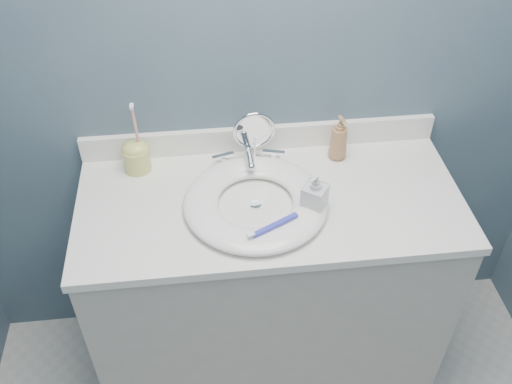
{
  "coord_description": "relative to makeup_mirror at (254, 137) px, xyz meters",
  "views": [
    {
      "loc": [
        -0.2,
        -0.34,
        2.1
      ],
      "look_at": [
        -0.05,
        0.94,
        0.94
      ],
      "focal_mm": 40.0,
      "sensor_mm": 36.0,
      "label": 1
    }
  ],
  "objects": [
    {
      "name": "soap_bottle_amber",
      "position": [
        0.29,
        0.0,
        -0.03
      ],
      "size": [
        0.08,
        0.08,
        0.16
      ],
      "primitive_type": "imported",
      "rotation": [
        0.0,
        0.0,
        0.3
      ],
      "color": "#A17048",
      "rests_on": "countertop"
    },
    {
      "name": "makeup_mirror",
      "position": [
        0.0,
        0.0,
        0.0
      ],
      "size": [
        0.14,
        0.08,
        0.21
      ],
      "rotation": [
        0.0,
        0.0,
        0.04
      ],
      "color": "silver",
      "rests_on": "countertop"
    },
    {
      "name": "vanity_cabinet",
      "position": [
        0.03,
        -0.18,
        -0.57
      ],
      "size": [
        1.2,
        0.55,
        0.85
      ],
      "primitive_type": "cube",
      "color": "beige",
      "rests_on": "ground"
    },
    {
      "name": "toothbrush_holder",
      "position": [
        -0.39,
        0.02,
        -0.05
      ],
      "size": [
        0.09,
        0.09,
        0.26
      ],
      "rotation": [
        0.0,
        0.0,
        -0.04
      ],
      "color": "#CDCC66",
      "rests_on": "countertop"
    },
    {
      "name": "back_wall",
      "position": [
        0.03,
        0.09,
        0.21
      ],
      "size": [
        2.2,
        0.02,
        2.4
      ],
      "primitive_type": "cube",
      "color": "#47576B",
      "rests_on": "ground"
    },
    {
      "name": "soap_bottle_clear",
      "position": [
        0.15,
        -0.25,
        -0.04
      ],
      "size": [
        0.1,
        0.1,
        0.15
      ],
      "primitive_type": "imported",
      "rotation": [
        0.0,
        0.0,
        -0.61
      ],
      "color": "silver",
      "rests_on": "countertop"
    },
    {
      "name": "drain",
      "position": [
        -0.02,
        -0.21,
        -0.11
      ],
      "size": [
        0.04,
        0.04,
        0.01
      ],
      "primitive_type": "cylinder",
      "color": "silver",
      "rests_on": "countertop"
    },
    {
      "name": "countertop",
      "position": [
        0.03,
        -0.18,
        -0.13
      ],
      "size": [
        1.22,
        0.57,
        0.03
      ],
      "primitive_type": "cube",
      "color": "white",
      "rests_on": "vanity_cabinet"
    },
    {
      "name": "backsplash",
      "position": [
        0.03,
        0.08,
        -0.07
      ],
      "size": [
        1.22,
        0.02,
        0.09
      ],
      "primitive_type": "cube",
      "color": "white",
      "rests_on": "countertop"
    },
    {
      "name": "basin",
      "position": [
        -0.02,
        -0.21,
        -0.09
      ],
      "size": [
        0.45,
        0.45,
        0.04
      ],
      "primitive_type": null,
      "color": "white",
      "rests_on": "countertop"
    },
    {
      "name": "toothbrush_lying",
      "position": [
        0.02,
        -0.35,
        -0.07
      ],
      "size": [
        0.16,
        0.09,
        0.02
      ],
      "rotation": [
        0.0,
        0.0,
        0.48
      ],
      "color": "#3437B9",
      "rests_on": "basin"
    },
    {
      "name": "faucet",
      "position": [
        -0.02,
        -0.01,
        -0.09
      ],
      "size": [
        0.25,
        0.13,
        0.07
      ],
      "color": "silver",
      "rests_on": "countertop"
    }
  ]
}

